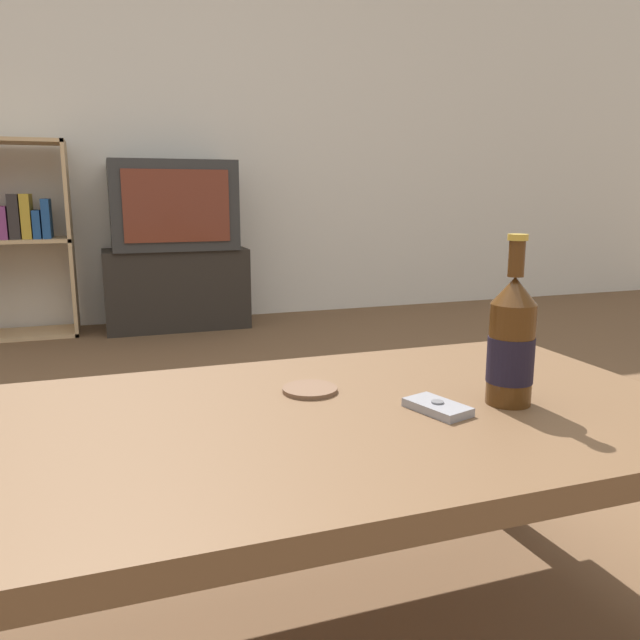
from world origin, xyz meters
TOP-DOWN VIEW (x-y plane):
  - back_wall at (0.00, 3.02)m, footprint 8.00×0.05m
  - coffee_table at (0.00, 0.00)m, footprint 1.30×0.67m
  - tv_stand at (0.10, 2.77)m, footprint 0.80×0.36m
  - television at (0.10, 2.77)m, footprint 0.68×0.41m
  - bookshelf at (-0.69, 2.81)m, footprint 0.48×0.30m
  - beer_bottle at (0.34, -0.06)m, footprint 0.08×0.08m
  - cell_phone at (0.21, -0.05)m, footprint 0.09×0.12m
  - coaster at (0.05, 0.11)m, footprint 0.10×0.10m

SIDE VIEW (x-z plane):
  - tv_stand at x=0.10m, z-range 0.00..0.46m
  - coffee_table at x=0.00m, z-range 0.16..0.58m
  - coaster at x=0.05m, z-range 0.43..0.43m
  - cell_phone at x=0.21m, z-range 0.42..0.44m
  - beer_bottle at x=0.34m, z-range 0.39..0.67m
  - bookshelf at x=-0.69m, z-range 0.04..1.09m
  - television at x=0.10m, z-range 0.46..0.95m
  - back_wall at x=0.00m, z-range 0.00..2.60m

